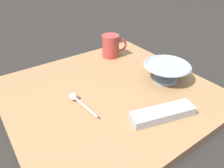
# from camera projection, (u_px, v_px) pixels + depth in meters

# --- Properties ---
(ground_plane) EXTENTS (6.00, 6.00, 0.00)m
(ground_plane) POSITION_uv_depth(u_px,v_px,m) (109.00, 97.00, 0.75)
(ground_plane) COLOR black
(table) EXTENTS (0.67, 0.64, 0.03)m
(table) POSITION_uv_depth(u_px,v_px,m) (109.00, 94.00, 0.74)
(table) COLOR #936D47
(table) RESTS_ON ground
(cereal_bowl) EXTENTS (0.17, 0.17, 0.07)m
(cereal_bowl) POSITION_uv_depth(u_px,v_px,m) (166.00, 71.00, 0.77)
(cereal_bowl) COLOR #8C9EAD
(cereal_bowl) RESTS_ON table
(coffee_mug) EXTENTS (0.10, 0.08, 0.10)m
(coffee_mug) POSITION_uv_depth(u_px,v_px,m) (111.00, 46.00, 0.93)
(coffee_mug) COLOR #A53833
(coffee_mug) RESTS_ON table
(teaspoon) EXTENTS (0.03, 0.14, 0.03)m
(teaspoon) POSITION_uv_depth(u_px,v_px,m) (76.00, 99.00, 0.67)
(teaspoon) COLOR silver
(teaspoon) RESTS_ON table
(tv_remote_near) EXTENTS (0.20, 0.10, 0.03)m
(tv_remote_near) POSITION_uv_depth(u_px,v_px,m) (163.00, 113.00, 0.61)
(tv_remote_near) COLOR #9E9EA3
(tv_remote_near) RESTS_ON table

